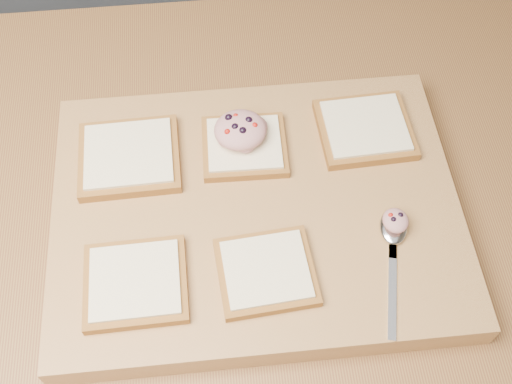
# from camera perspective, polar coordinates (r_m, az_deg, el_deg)

# --- Properties ---
(island_counter) EXTENTS (2.00, 0.80, 0.90)m
(island_counter) POSITION_cam_1_polar(r_m,az_deg,el_deg) (1.25, -6.82, -12.33)
(island_counter) COLOR slate
(island_counter) RESTS_ON ground
(cutting_board) EXTENTS (0.51, 0.38, 0.04)m
(cutting_board) POSITION_cam_1_polar(r_m,az_deg,el_deg) (0.81, -0.00, -1.77)
(cutting_board) COLOR #AD834A
(cutting_board) RESTS_ON island_counter
(bread_far_left) EXTENTS (0.13, 0.12, 0.02)m
(bread_far_left) POSITION_cam_1_polar(r_m,az_deg,el_deg) (0.84, -11.21, 3.10)
(bread_far_left) COLOR #9A6127
(bread_far_left) RESTS_ON cutting_board
(bread_far_center) EXTENTS (0.11, 0.10, 0.02)m
(bread_far_center) POSITION_cam_1_polar(r_m,az_deg,el_deg) (0.84, -1.04, 4.10)
(bread_far_center) COLOR #9A6127
(bread_far_center) RESTS_ON cutting_board
(bread_far_right) EXTENTS (0.13, 0.12, 0.02)m
(bread_far_right) POSITION_cam_1_polar(r_m,az_deg,el_deg) (0.87, 9.65, 5.55)
(bread_far_right) COLOR #9A6127
(bread_far_right) RESTS_ON cutting_board
(bread_near_left) EXTENTS (0.12, 0.11, 0.02)m
(bread_near_left) POSITION_cam_1_polar(r_m,az_deg,el_deg) (0.75, -10.66, -7.93)
(bread_near_left) COLOR #9A6127
(bread_near_left) RESTS_ON cutting_board
(bread_near_center) EXTENTS (0.12, 0.11, 0.02)m
(bread_near_center) POSITION_cam_1_polar(r_m,az_deg,el_deg) (0.74, 0.91, -7.09)
(bread_near_center) COLOR #9A6127
(bread_near_center) RESTS_ON cutting_board
(tuna_salad_dollop) EXTENTS (0.07, 0.06, 0.03)m
(tuna_salad_dollop) POSITION_cam_1_polar(r_m,az_deg,el_deg) (0.82, -1.41, 5.56)
(tuna_salad_dollop) COLOR #AF7470
(tuna_salad_dollop) RESTS_ON bread_far_center
(spoon) EXTENTS (0.06, 0.17, 0.01)m
(spoon) POSITION_cam_1_polar(r_m,az_deg,el_deg) (0.79, 12.10, -3.81)
(spoon) COLOR silver
(spoon) RESTS_ON cutting_board
(spoon_salad) EXTENTS (0.03, 0.03, 0.02)m
(spoon_salad) POSITION_cam_1_polar(r_m,az_deg,el_deg) (0.78, 12.30, -2.49)
(spoon_salad) COLOR #AF7470
(spoon_salad) RESTS_ON spoon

